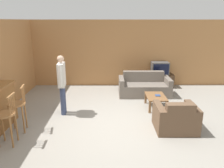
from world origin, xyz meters
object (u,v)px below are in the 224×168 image
Objects in this scene: bar_chair_near at (6,118)px; couch_far at (144,87)px; tv_unit at (159,81)px; person_by_window at (62,82)px; bar_chair_mid at (18,107)px; coffee_table at (156,98)px; armchair_near at (176,119)px; tv at (160,68)px; book_on_table at (158,95)px.

couch_far is at bearing 43.74° from bar_chair_near.
tv_unit is at bearing 45.40° from bar_chair_near.
person_by_window is at bearing 62.29° from bar_chair_near.
bar_chair_mid is 1.31× the size of coffee_table.
tv_unit is at bearing 84.03° from armchair_near.
person_by_window reaches higher than tv.
tv is at bearing 51.84° from couch_far.
tv is (-0.00, -0.00, 0.50)m from tv_unit.
couch_far reaches higher than armchair_near.
bar_chair_near is 4.09m from coffee_table.
armchair_near is at bearing 9.23° from bar_chair_near.
book_on_table is (0.06, 0.01, 0.07)m from coffee_table.
tv is 4.49× the size of book_on_table.
coffee_table is at bearing -104.80° from tv.
armchair_near reaches higher than tv_unit.
bar_chair_near is 1.70× the size of tv.
tv is at bearing -90.00° from tv_unit.
couch_far reaches higher than coffee_table.
bar_chair_mid is 3.89m from book_on_table.
tv_unit is at bearing 76.60° from book_on_table.
book_on_table is (0.22, -1.22, 0.10)m from couch_far.
bar_chair_near is at bearing -134.60° from tv_unit.
couch_far is 2.65m from armchair_near.
bar_chair_near is 0.59m from bar_chair_mid.
coffee_table is at bearing -82.38° from couch_far.
bar_chair_mid is at bearing 90.02° from bar_chair_near.
tv_unit is 0.65× the size of person_by_window.
book_on_table is (3.61, 1.43, -0.22)m from bar_chair_mid.
bar_chair_mid is 0.67× the size of person_by_window.
coffee_table is 0.78× the size of tv_unit.
person_by_window reaches higher than tv_unit.
bar_chair_near reaches higher than tv_unit.
bar_chair_near reaches higher than coffee_table.
coffee_table is (3.55, 1.42, -0.29)m from bar_chair_mid.
bar_chair_mid is 1.02× the size of tv_unit.
book_on_table is at bearing 8.44° from person_by_window.
tv_unit is 2.23m from book_on_table.
tv is at bearing 45.38° from bar_chair_near.
person_by_window reaches higher than bar_chair_near.
armchair_near is at bearing -81.89° from coffee_table.
couch_far reaches higher than book_on_table.
couch_far is at bearing 32.71° from person_by_window.
couch_far is 1.86× the size of armchair_near.
armchair_near reaches higher than coffee_table.
armchair_near is 1.41m from coffee_table.
book_on_table is (3.61, 2.02, -0.22)m from bar_chair_near.
couch_far is at bearing 38.09° from bar_chair_mid.
couch_far is at bearing 97.62° from coffee_table.
person_by_window is (0.84, 1.61, 0.34)m from bar_chair_near.
armchair_near is (0.36, -2.63, 0.00)m from couch_far.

